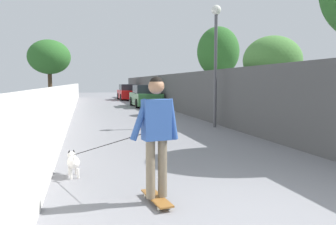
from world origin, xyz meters
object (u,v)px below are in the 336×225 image
(tree_right_distant, at_px, (272,61))
(person_skateboarder, at_px, (156,127))
(car_far, at_px, (128,93))
(tree_left_near, at_px, (49,57))
(dog, at_px, (74,162))
(skateboard, at_px, (157,198))
(lamp_post, at_px, (216,45))
(tree_right_far, at_px, (218,52))
(car_near, at_px, (145,97))

(tree_right_distant, bearing_deg, person_skateboarder, 137.96)
(tree_right_distant, xyz_separation_m, person_skateboarder, (-6.43, 5.80, -1.42))
(car_far, bearing_deg, tree_left_near, 147.49)
(tree_left_near, distance_m, dog, 16.66)
(tree_right_distant, bearing_deg, skateboard, 137.96)
(tree_right_distant, relative_size, lamp_post, 0.75)
(tree_right_far, bearing_deg, car_far, 9.82)
(tree_left_near, height_order, tree_right_distant, tree_left_near)
(skateboard, height_order, car_near, car_near)
(lamp_post, relative_size, car_near, 1.08)
(tree_left_near, xyz_separation_m, car_far, (9.90, -6.31, -2.60))
(person_skateboarder, bearing_deg, tree_left_near, 9.69)
(tree_right_distant, xyz_separation_m, car_far, (21.40, 2.56, -1.78))
(tree_left_near, height_order, person_skateboarder, tree_left_near)
(tree_left_near, bearing_deg, skateboard, -170.31)
(dog, xyz_separation_m, car_near, (16.68, -4.42, 0.44))
(tree_right_distant, bearing_deg, car_far, 6.81)
(tree_right_far, distance_m, person_skateboarder, 13.54)
(tree_left_near, relative_size, lamp_post, 0.97)
(dog, height_order, car_far, car_far)
(skateboard, bearing_deg, tree_right_distant, -42.04)
(tree_right_distant, distance_m, person_skateboarder, 8.78)
(tree_left_near, distance_m, tree_right_distant, 14.54)
(skateboard, bearing_deg, person_skateboarder, 180.00)
(skateboard, relative_size, dog, 0.41)
(dog, height_order, car_near, car_near)
(lamp_post, xyz_separation_m, car_near, (11.22, 0.60, -2.38))
(tree_left_near, relative_size, person_skateboarder, 2.61)
(tree_right_far, xyz_separation_m, skateboard, (-11.93, 6.00, -3.24))
(tree_right_far, bearing_deg, skateboard, 153.32)
(tree_right_far, distance_m, tree_right_distant, 5.56)
(tree_right_far, height_order, lamp_post, tree_right_far)
(lamp_post, distance_m, dog, 7.94)
(skateboard, xyz_separation_m, person_skateboarder, (-0.00, 0.00, 1.01))
(tree_right_far, height_order, dog, tree_right_far)
(dog, distance_m, car_near, 17.26)
(tree_left_near, bearing_deg, lamp_post, -147.43)
(tree_left_near, distance_m, skateboard, 18.48)
(dog, distance_m, car_far, 26.54)
(skateboard, bearing_deg, car_near, -10.03)
(tree_right_far, distance_m, car_near, 7.44)
(tree_right_far, height_order, car_far, tree_right_far)
(lamp_post, relative_size, person_skateboarder, 2.68)
(tree_right_distant, height_order, skateboard, tree_right_distant)
(tree_left_near, xyz_separation_m, dog, (-16.27, -1.89, -3.04))
(skateboard, xyz_separation_m, car_near, (18.34, -3.25, 0.65))
(skateboard, xyz_separation_m, car_far, (27.83, -3.25, 0.65))
(tree_left_near, bearing_deg, car_near, -86.32)
(car_near, distance_m, car_far, 9.49)
(tree_right_far, bearing_deg, person_skateboarder, 153.32)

